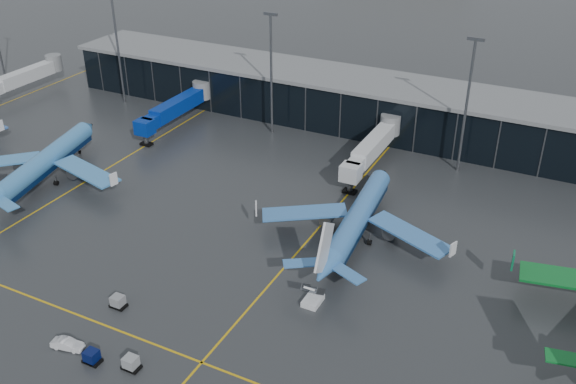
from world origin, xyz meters
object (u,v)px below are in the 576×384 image
at_px(airliner_arkefly, 43,150).
at_px(mobile_airstair, 313,298).
at_px(airliner_klm_near, 359,205).
at_px(service_van_white, 67,344).

bearing_deg(airliner_arkefly, mobile_airstair, -24.02).
distance_m(airliner_arkefly, airliner_klm_near, 58.64).
distance_m(airliner_arkefly, service_van_white, 48.61).
height_order(airliner_klm_near, mobile_airstair, airliner_klm_near).
xyz_separation_m(airliner_arkefly, airliner_klm_near, (58.14, 7.62, -0.28)).
bearing_deg(airliner_klm_near, airliner_arkefly, -177.38).
distance_m(airliner_arkefly, mobile_airstair, 60.19).
bearing_deg(airliner_arkefly, service_van_white, -56.00).
bearing_deg(airliner_arkefly, airliner_klm_near, -6.07).
bearing_deg(service_van_white, mobile_airstair, -59.18).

